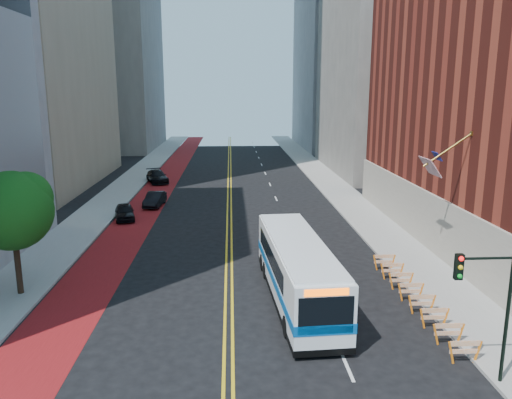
{
  "coord_description": "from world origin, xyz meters",
  "views": [
    {
      "loc": [
        0.19,
        -20.0,
        10.92
      ],
      "look_at": [
        1.61,
        8.0,
        4.77
      ],
      "focal_mm": 35.0,
      "sensor_mm": 36.0,
      "label": 1
    }
  ],
  "objects": [
    {
      "name": "lane_dashes",
      "position": [
        4.8,
        38.0,
        0.01
      ],
      "size": [
        0.14,
        98.2,
        0.01
      ],
      "color": "silver",
      "rests_on": "ground"
    },
    {
      "name": "midrise_right_far",
      "position": [
        24.0,
        78.0,
        27.5
      ],
      "size": [
        20.0,
        28.0,
        55.0
      ],
      "primitive_type": "cube",
      "color": "gray",
      "rests_on": "ground"
    },
    {
      "name": "transit_bus",
      "position": [
        3.6,
        4.66,
        1.74
      ],
      "size": [
        3.38,
        12.24,
        3.33
      ],
      "rotation": [
        0.0,
        0.0,
        0.06
      ],
      "color": "white",
      "rests_on": "ground"
    },
    {
      "name": "bus_lane_paint",
      "position": [
        -8.1,
        30.0,
        0.0
      ],
      "size": [
        3.6,
        140.0,
        0.01
      ],
      "primitive_type": "cube",
      "color": "maroon",
      "rests_on": "ground"
    },
    {
      "name": "traffic_signal",
      "position": [
        9.41,
        -3.51,
        3.72
      ],
      "size": [
        2.21,
        0.34,
        5.07
      ],
      "color": "black",
      "rests_on": "sidewalk_right"
    },
    {
      "name": "center_line_inner",
      "position": [
        -0.18,
        30.0,
        0.0
      ],
      "size": [
        0.14,
        140.0,
        0.01
      ],
      "primitive_type": "cube",
      "color": "gold",
      "rests_on": "ground"
    },
    {
      "name": "construction_barriers",
      "position": [
        9.6,
        3.42,
        0.68
      ],
      "size": [
        1.42,
        10.91,
        1.0
      ],
      "color": "orange",
      "rests_on": "ground"
    },
    {
      "name": "car_b",
      "position": [
        -7.15,
        27.2,
        0.68
      ],
      "size": [
        1.84,
        4.25,
        1.36
      ],
      "primitive_type": "imported",
      "rotation": [
        0.0,
        0.0,
        -0.1
      ],
      "color": "black",
      "rests_on": "ground"
    },
    {
      "name": "center_line_outer",
      "position": [
        0.18,
        30.0,
        0.0
      ],
      "size": [
        0.14,
        140.0,
        0.01
      ],
      "primitive_type": "cube",
      "color": "gold",
      "rests_on": "ground"
    },
    {
      "name": "sidewalk_right",
      "position": [
        12.0,
        30.0,
        0.07
      ],
      "size": [
        4.0,
        140.0,
        0.15
      ],
      "primitive_type": "cube",
      "color": "gray",
      "rests_on": "ground"
    },
    {
      "name": "sidewalk_left",
      "position": [
        -12.0,
        30.0,
        0.07
      ],
      "size": [
        4.0,
        140.0,
        0.15
      ],
      "primitive_type": "cube",
      "color": "gray",
      "rests_on": "ground"
    },
    {
      "name": "street_tree",
      "position": [
        -11.24,
        6.04,
        4.91
      ],
      "size": [
        4.2,
        4.2,
        6.7
      ],
      "color": "black",
      "rests_on": "sidewalk_left"
    },
    {
      "name": "car_a",
      "position": [
        -9.02,
        22.29,
        0.67
      ],
      "size": [
        2.44,
        4.19,
        1.34
      ],
      "primitive_type": "imported",
      "rotation": [
        0.0,
        0.0,
        0.23
      ],
      "color": "black",
      "rests_on": "ground"
    },
    {
      "name": "ground",
      "position": [
        0.0,
        0.0,
        0.0
      ],
      "size": [
        160.0,
        160.0,
        0.0
      ],
      "primitive_type": "plane",
      "color": "black",
      "rests_on": "ground"
    },
    {
      "name": "car_c",
      "position": [
        -8.72,
        39.9,
        0.73
      ],
      "size": [
        3.58,
        5.45,
        1.47
      ],
      "primitive_type": "imported",
      "rotation": [
        0.0,
        0.0,
        0.33
      ],
      "color": "black",
      "rests_on": "ground"
    },
    {
      "name": "midrise_right_near",
      "position": [
        23.0,
        48.0,
        20.0
      ],
      "size": [
        18.0,
        26.0,
        40.0
      ],
      "primitive_type": "cube",
      "color": "slate",
      "rests_on": "ground"
    }
  ]
}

